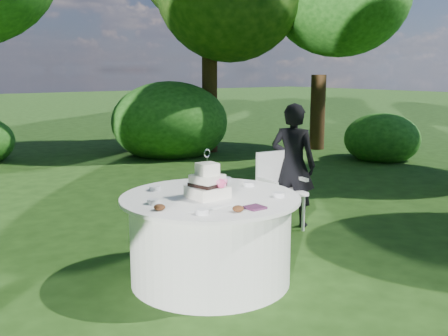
{
  "coord_description": "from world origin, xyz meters",
  "views": [
    {
      "loc": [
        -2.57,
        -3.58,
        1.84
      ],
      "look_at": [
        0.15,
        0.0,
        1.0
      ],
      "focal_mm": 42.0,
      "sensor_mm": 36.0,
      "label": 1
    }
  ],
  "objects_px": {
    "napkins": "(255,207)",
    "table": "(210,238)",
    "guest": "(293,165)",
    "chair": "(278,185)",
    "cake": "(208,185)"
  },
  "relations": [
    {
      "from": "napkins",
      "to": "chair",
      "type": "relative_size",
      "value": 0.16
    },
    {
      "from": "napkins",
      "to": "table",
      "type": "distance_m",
      "value": 0.68
    },
    {
      "from": "guest",
      "to": "table",
      "type": "bearing_deg",
      "value": 85.39
    },
    {
      "from": "table",
      "to": "cake",
      "type": "xyz_separation_m",
      "value": [
        -0.05,
        -0.03,
        0.5
      ]
    },
    {
      "from": "table",
      "to": "cake",
      "type": "height_order",
      "value": "cake"
    },
    {
      "from": "guest",
      "to": "table",
      "type": "height_order",
      "value": "guest"
    },
    {
      "from": "cake",
      "to": "napkins",
      "type": "bearing_deg",
      "value": -80.79
    },
    {
      "from": "guest",
      "to": "table",
      "type": "distance_m",
      "value": 1.97
    },
    {
      "from": "chair",
      "to": "table",
      "type": "bearing_deg",
      "value": -152.51
    },
    {
      "from": "napkins",
      "to": "cake",
      "type": "distance_m",
      "value": 0.54
    },
    {
      "from": "napkins",
      "to": "table",
      "type": "relative_size",
      "value": 0.09
    },
    {
      "from": "guest",
      "to": "table",
      "type": "xyz_separation_m",
      "value": [
        -1.78,
        -0.79,
        -0.35
      ]
    },
    {
      "from": "napkins",
      "to": "cake",
      "type": "bearing_deg",
      "value": 99.21
    },
    {
      "from": "guest",
      "to": "cake",
      "type": "bearing_deg",
      "value": 85.63
    },
    {
      "from": "cake",
      "to": "chair",
      "type": "bearing_deg",
      "value": 27.64
    }
  ]
}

